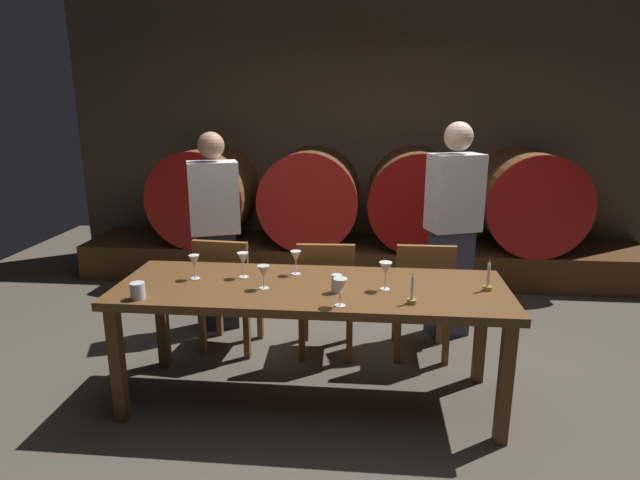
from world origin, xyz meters
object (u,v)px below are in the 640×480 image
object	(u,v)px
wine_glass_center_left	(263,272)
cup_right	(337,284)
chair_left	(227,289)
wine_glass_right	(340,286)
wine_barrel_center_left	(312,196)
candle_right	(488,282)
chair_center	(326,293)
wine_glass_far_right	(386,269)
chair_right	(422,294)
wine_barrel_far_left	(206,194)
candle_left	(412,295)
guest_right	(452,230)
cup_left	(138,291)
wine_barrel_far_right	(528,200)
guest_left	(215,231)
wine_glass_left	(243,259)
wine_barrel_center_right	(416,198)
wine_glass_far_left	(194,262)
dining_table	(311,297)
wine_glass_center_right	(296,257)

from	to	relation	value
wine_glass_center_left	cup_right	bearing A→B (deg)	-2.98
chair_left	wine_glass_right	distance (m)	1.33
wine_barrel_center_left	candle_right	world-z (taller)	wine_barrel_center_left
candle_right	chair_center	bearing A→B (deg)	149.38
wine_glass_far_right	chair_right	bearing A→B (deg)	66.37
wine_barrel_far_left	candle_left	xyz separation A→B (m)	(1.98, -2.71, -0.04)
candle_left	cup_right	bearing A→B (deg)	162.24
guest_right	wine_glass_right	distance (m)	1.58
wine_barrel_center_left	wine_glass_right	world-z (taller)	wine_barrel_center_left
chair_left	cup_left	size ratio (longest dim) A/B	9.48
candle_left	cup_left	world-z (taller)	candle_left
chair_right	cup_left	size ratio (longest dim) A/B	9.48
wine_barrel_far_left	wine_barrel_far_right	distance (m)	3.33
chair_center	wine_glass_far_right	bearing A→B (deg)	119.61
guest_left	wine_glass_far_right	world-z (taller)	guest_left
chair_center	wine_glass_left	bearing A→B (deg)	43.17
wine_glass_far_right	candle_left	bearing A→B (deg)	-56.09
chair_left	guest_left	world-z (taller)	guest_left
candle_left	wine_glass_far_right	bearing A→B (deg)	123.91
wine_glass_far_right	cup_right	bearing A→B (deg)	-165.01
chair_right	wine_barrel_center_right	bearing A→B (deg)	-93.12
wine_barrel_center_right	wine_glass_far_left	world-z (taller)	wine_barrel_center_right
candle_right	wine_glass_center_left	xyz separation A→B (m)	(-1.30, -0.09, 0.05)
wine_barrel_far_left	wine_glass_far_left	bearing A→B (deg)	-74.35
candle_right	cup_right	bearing A→B (deg)	-172.36
dining_table	cup_left	world-z (taller)	cup_left
wine_barrel_center_left	chair_center	world-z (taller)	wine_barrel_center_left
guest_right	wine_glass_far_right	xyz separation A→B (m)	(-0.54, -1.10, 0.02)
wine_barrel_center_left	chair_right	bearing A→B (deg)	-61.49
dining_table	chair_center	bearing A→B (deg)	86.16
guest_right	wine_glass_center_right	xyz separation A→B (m)	(-1.09, -0.87, 0.01)
candle_left	wine_glass_center_left	xyz separation A→B (m)	(-0.85, 0.16, 0.05)
chair_center	wine_glass_right	size ratio (longest dim) A/B	5.67
chair_left	chair_right	bearing A→B (deg)	-174.37
wine_barrel_center_right	wine_glass_center_right	xyz separation A→B (m)	(-0.93, -2.28, 0.02)
chair_right	guest_right	bearing A→B (deg)	-120.17
guest_right	wine_glass_far_left	distance (m)	1.98
chair_right	guest_right	size ratio (longest dim) A/B	0.52
candle_left	chair_left	bearing A→B (deg)	146.24
wine_barrel_center_left	wine_glass_right	distance (m)	2.82
chair_left	wine_glass_left	distance (m)	0.68
wine_barrel_far_right	cup_left	world-z (taller)	wine_barrel_far_right
candle_left	wine_glass_left	world-z (taller)	candle_left
wine_glass_center_right	wine_glass_center_left	bearing A→B (deg)	-118.44
guest_left	cup_right	world-z (taller)	guest_left
candle_left	wine_glass_far_left	xyz separation A→B (m)	(-1.30, 0.29, 0.06)
chair_center	cup_right	world-z (taller)	chair_center
wine_glass_center_right	wine_glass_right	bearing A→B (deg)	-58.30
wine_barrel_far_right	cup_right	world-z (taller)	wine_barrel_far_right
chair_right	wine_glass_far_left	distance (m)	1.61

